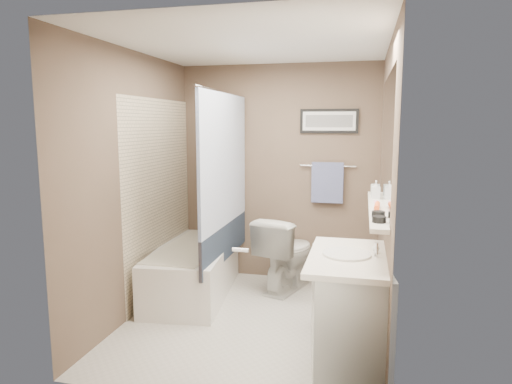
% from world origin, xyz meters
% --- Properties ---
extents(ground, '(2.50, 2.50, 0.00)m').
position_xyz_m(ground, '(0.00, 0.00, 0.00)').
color(ground, beige).
rests_on(ground, ground).
extents(ceiling, '(2.20, 2.50, 0.04)m').
position_xyz_m(ceiling, '(0.00, 0.00, 2.38)').
color(ceiling, white).
rests_on(ceiling, wall_back).
extents(wall_back, '(2.20, 0.04, 2.40)m').
position_xyz_m(wall_back, '(0.00, 1.23, 1.20)').
color(wall_back, brown).
rests_on(wall_back, ground).
extents(wall_front, '(2.20, 0.04, 2.40)m').
position_xyz_m(wall_front, '(0.00, -1.23, 1.20)').
color(wall_front, brown).
rests_on(wall_front, ground).
extents(wall_left, '(0.04, 2.50, 2.40)m').
position_xyz_m(wall_left, '(-1.08, 0.00, 1.20)').
color(wall_left, brown).
rests_on(wall_left, ground).
extents(wall_right, '(0.04, 2.50, 2.40)m').
position_xyz_m(wall_right, '(1.08, 0.00, 1.20)').
color(wall_right, brown).
rests_on(wall_right, ground).
extents(tile_surround, '(0.02, 1.55, 2.00)m').
position_xyz_m(tile_surround, '(-1.09, 0.50, 1.00)').
color(tile_surround, beige).
rests_on(tile_surround, wall_left).
extents(curtain_rod, '(0.02, 1.55, 0.02)m').
position_xyz_m(curtain_rod, '(-0.40, 0.50, 2.05)').
color(curtain_rod, silver).
rests_on(curtain_rod, wall_left).
extents(curtain_upper, '(0.03, 1.45, 1.28)m').
position_xyz_m(curtain_upper, '(-0.40, 0.50, 1.40)').
color(curtain_upper, silver).
rests_on(curtain_upper, curtain_rod).
extents(curtain_lower, '(0.03, 1.45, 0.36)m').
position_xyz_m(curtain_lower, '(-0.40, 0.50, 0.58)').
color(curtain_lower, '#212D3E').
rests_on(curtain_lower, curtain_rod).
extents(mirror, '(0.02, 1.60, 1.00)m').
position_xyz_m(mirror, '(1.09, -0.15, 1.62)').
color(mirror, silver).
rests_on(mirror, wall_right).
extents(shelf, '(0.12, 1.60, 0.03)m').
position_xyz_m(shelf, '(1.04, -0.15, 1.10)').
color(shelf, silver).
rests_on(shelf, wall_right).
extents(towel_bar, '(0.60, 0.02, 0.02)m').
position_xyz_m(towel_bar, '(0.55, 1.22, 1.30)').
color(towel_bar, silver).
rests_on(towel_bar, wall_back).
extents(towel, '(0.34, 0.05, 0.44)m').
position_xyz_m(towel, '(0.55, 1.20, 1.12)').
color(towel, '#7E88B7').
rests_on(towel, towel_bar).
extents(art_frame, '(0.62, 0.02, 0.26)m').
position_xyz_m(art_frame, '(0.55, 1.23, 1.78)').
color(art_frame, black).
rests_on(art_frame, wall_back).
extents(art_mat, '(0.56, 0.00, 0.20)m').
position_xyz_m(art_mat, '(0.55, 1.22, 1.78)').
color(art_mat, white).
rests_on(art_mat, art_frame).
extents(art_image, '(0.50, 0.00, 0.13)m').
position_xyz_m(art_image, '(0.55, 1.22, 1.78)').
color(art_image, '#595959').
rests_on(art_image, art_mat).
extents(door, '(0.80, 0.02, 2.00)m').
position_xyz_m(door, '(0.55, -1.24, 1.00)').
color(door, silver).
rests_on(door, wall_front).
extents(door_handle, '(0.10, 0.02, 0.02)m').
position_xyz_m(door_handle, '(0.22, -1.19, 1.00)').
color(door_handle, silver).
rests_on(door_handle, door).
extents(bathtub, '(0.85, 1.57, 0.50)m').
position_xyz_m(bathtub, '(-0.75, 0.52, 0.25)').
color(bathtub, white).
rests_on(bathtub, ground).
extents(tub_rim, '(0.56, 1.36, 0.02)m').
position_xyz_m(tub_rim, '(-0.75, 0.52, 0.50)').
color(tub_rim, beige).
rests_on(tub_rim, bathtub).
extents(toilet, '(0.67, 0.88, 0.79)m').
position_xyz_m(toilet, '(0.16, 0.87, 0.40)').
color(toilet, silver).
rests_on(toilet, ground).
extents(vanity, '(0.61, 0.95, 0.80)m').
position_xyz_m(vanity, '(0.85, -0.60, 0.40)').
color(vanity, silver).
rests_on(vanity, ground).
extents(countertop, '(0.54, 0.96, 0.04)m').
position_xyz_m(countertop, '(0.84, -0.60, 0.82)').
color(countertop, white).
rests_on(countertop, vanity).
extents(sink_basin, '(0.34, 0.34, 0.01)m').
position_xyz_m(sink_basin, '(0.83, -0.60, 0.85)').
color(sink_basin, silver).
rests_on(sink_basin, countertop).
extents(faucet_spout, '(0.02, 0.02, 0.10)m').
position_xyz_m(faucet_spout, '(1.03, -0.60, 0.89)').
color(faucet_spout, silver).
rests_on(faucet_spout, countertop).
extents(faucet_knob, '(0.05, 0.05, 0.05)m').
position_xyz_m(faucet_knob, '(1.03, -0.50, 0.87)').
color(faucet_knob, white).
rests_on(faucet_knob, countertop).
extents(candle_bowl_near, '(0.09, 0.09, 0.04)m').
position_xyz_m(candle_bowl_near, '(1.04, -0.74, 1.14)').
color(candle_bowl_near, black).
rests_on(candle_bowl_near, shelf).
extents(candle_bowl_far, '(0.09, 0.09, 0.04)m').
position_xyz_m(candle_bowl_far, '(1.04, -0.56, 1.14)').
color(candle_bowl_far, black).
rests_on(candle_bowl_far, shelf).
extents(hair_brush_front, '(0.05, 0.22, 0.04)m').
position_xyz_m(hair_brush_front, '(1.04, -0.25, 1.14)').
color(hair_brush_front, '#F05922').
rests_on(hair_brush_front, shelf).
extents(pink_comb, '(0.03, 0.16, 0.01)m').
position_xyz_m(pink_comb, '(1.04, 0.02, 1.12)').
color(pink_comb, pink).
rests_on(pink_comb, shelf).
extents(glass_jar, '(0.08, 0.08, 0.10)m').
position_xyz_m(glass_jar, '(1.04, 0.44, 1.17)').
color(glass_jar, silver).
rests_on(glass_jar, shelf).
extents(soap_bottle, '(0.08, 0.08, 0.15)m').
position_xyz_m(soap_bottle, '(1.04, 0.25, 1.19)').
color(soap_bottle, '#999999').
rests_on(soap_bottle, shelf).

